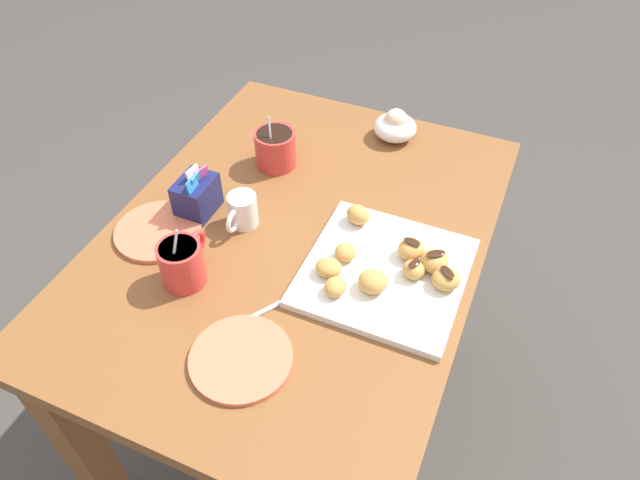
% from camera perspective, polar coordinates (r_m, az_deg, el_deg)
% --- Properties ---
extents(ground_plane, '(8.00, 8.00, 0.00)m').
position_cam_1_polar(ground_plane, '(1.81, -1.69, -16.63)').
color(ground_plane, '#423D38').
extents(dining_table, '(1.01, 0.75, 0.76)m').
position_cam_1_polar(dining_table, '(1.31, -2.26, -4.00)').
color(dining_table, brown).
rests_on(dining_table, ground_plane).
extents(pastry_plate_square, '(0.30, 0.30, 0.02)m').
position_cam_1_polar(pastry_plate_square, '(1.12, 6.36, -3.16)').
color(pastry_plate_square, white).
rests_on(pastry_plate_square, dining_table).
extents(coffee_mug_red_left, '(0.12, 0.08, 0.14)m').
position_cam_1_polar(coffee_mug_red_left, '(1.11, -13.38, -2.11)').
color(coffee_mug_red_left, red).
rests_on(coffee_mug_red_left, dining_table).
extents(coffee_mug_red_right, '(0.13, 0.09, 0.13)m').
position_cam_1_polar(coffee_mug_red_right, '(1.35, -4.38, 9.09)').
color(coffee_mug_red_right, red).
rests_on(coffee_mug_red_right, dining_table).
extents(cream_pitcher_white, '(0.10, 0.06, 0.07)m').
position_cam_1_polar(cream_pitcher_white, '(1.20, -7.63, 3.01)').
color(cream_pitcher_white, white).
rests_on(cream_pitcher_white, dining_table).
extents(sugar_caddy, '(0.09, 0.07, 0.11)m').
position_cam_1_polar(sugar_caddy, '(1.25, -12.01, 4.30)').
color(sugar_caddy, '#191E51').
rests_on(sugar_caddy, dining_table).
extents(ice_cream_bowl, '(0.10, 0.10, 0.08)m').
position_cam_1_polar(ice_cream_bowl, '(1.45, 7.41, 11.06)').
color(ice_cream_bowl, white).
rests_on(ice_cream_bowl, dining_table).
extents(saucer_coral_left, '(0.18, 0.18, 0.01)m').
position_cam_1_polar(saucer_coral_left, '(1.01, -7.76, -11.45)').
color(saucer_coral_left, '#E5704C').
rests_on(saucer_coral_left, dining_table).
extents(saucer_coral_right, '(0.18, 0.18, 0.01)m').
position_cam_1_polar(saucer_coral_right, '(1.24, -15.61, 0.87)').
color(saucer_coral_right, '#E5704C').
rests_on(saucer_coral_right, dining_table).
extents(loose_spoon_near_saucer, '(0.14, 0.10, 0.01)m').
position_cam_1_polar(loose_spoon_near_saucer, '(1.08, -3.64, -6.04)').
color(loose_spoon_near_saucer, silver).
rests_on(loose_spoon_near_saucer, dining_table).
extents(beignet_0, '(0.06, 0.06, 0.03)m').
position_cam_1_polar(beignet_0, '(1.10, 9.16, -2.89)').
color(beignet_0, '#D19347').
rests_on(beignet_0, pastry_plate_square).
extents(chocolate_drizzle_0, '(0.03, 0.03, 0.00)m').
position_cam_1_polar(chocolate_drizzle_0, '(1.09, 9.27, -2.27)').
color(chocolate_drizzle_0, '#381E11').
rests_on(chocolate_drizzle_0, beignet_0).
extents(beignet_1, '(0.06, 0.06, 0.04)m').
position_cam_1_polar(beignet_1, '(1.07, 5.21, -4.09)').
color(beignet_1, '#D19347').
rests_on(beignet_1, pastry_plate_square).
extents(beignet_2, '(0.06, 0.06, 0.03)m').
position_cam_1_polar(beignet_2, '(1.12, 2.51, -1.20)').
color(beignet_2, '#D19347').
rests_on(beignet_2, pastry_plate_square).
extents(beignet_3, '(0.07, 0.07, 0.03)m').
position_cam_1_polar(beignet_3, '(1.10, 12.27, -3.76)').
color(beignet_3, '#D19347').
rests_on(beignet_3, pastry_plate_square).
extents(chocolate_drizzle_3, '(0.04, 0.04, 0.00)m').
position_cam_1_polar(chocolate_drizzle_3, '(1.08, 12.42, -3.12)').
color(chocolate_drizzle_3, '#381E11').
rests_on(chocolate_drizzle_3, beignet_3).
extents(beignet_4, '(0.05, 0.04, 0.03)m').
position_cam_1_polar(beignet_4, '(1.06, 1.50, -4.62)').
color(beignet_4, '#D19347').
rests_on(beignet_4, pastry_plate_square).
extents(beignet_5, '(0.07, 0.06, 0.04)m').
position_cam_1_polar(beignet_5, '(1.13, 8.93, -0.88)').
color(beignet_5, '#D19347').
rests_on(beignet_5, pastry_plate_square).
extents(chocolate_drizzle_5, '(0.02, 0.04, 0.00)m').
position_cam_1_polar(chocolate_drizzle_5, '(1.12, 9.05, -0.17)').
color(chocolate_drizzle_5, '#381E11').
rests_on(chocolate_drizzle_5, beignet_5).
extents(beignet_6, '(0.05, 0.05, 0.03)m').
position_cam_1_polar(beignet_6, '(1.09, 0.85, -2.74)').
color(beignet_6, '#D19347').
rests_on(beignet_6, pastry_plate_square).
extents(beignet_7, '(0.07, 0.07, 0.04)m').
position_cam_1_polar(beignet_7, '(1.12, 11.17, -2.06)').
color(beignet_7, '#D19347').
rests_on(beignet_7, pastry_plate_square).
extents(chocolate_drizzle_7, '(0.04, 0.04, 0.00)m').
position_cam_1_polar(chocolate_drizzle_7, '(1.10, 11.32, -1.33)').
color(chocolate_drizzle_7, '#381E11').
rests_on(chocolate_drizzle_7, beignet_7).
extents(beignet_8, '(0.06, 0.06, 0.04)m').
position_cam_1_polar(beignet_8, '(1.19, 3.75, 2.48)').
color(beignet_8, '#D19347').
rests_on(beignet_8, pastry_plate_square).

